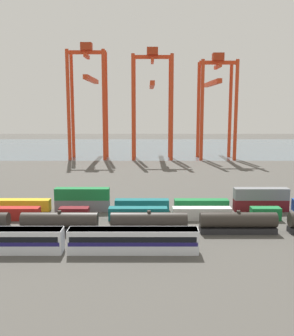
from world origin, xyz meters
name	(u,v)px	position (x,y,z in m)	size (l,w,h in m)	color
ground_plane	(127,182)	(0.00, 40.00, 0.00)	(420.00, 420.00, 0.00)	#4C4944
harbour_water	(136,147)	(0.00, 141.58, 0.00)	(400.00, 110.00, 0.01)	slate
passenger_train	(66,239)	(-6.69, -19.15, 2.14)	(42.59, 3.14, 3.90)	silver
freight_tank_row	(150,223)	(6.76, -9.46, 1.99)	(80.26, 2.79, 4.25)	#232326
shipping_container_2	(11,213)	(-21.92, -0.92, 1.30)	(12.10, 2.44, 2.60)	#AD211C
shipping_container_3	(75,213)	(-8.69, -0.92, 1.30)	(6.04, 2.44, 2.60)	maroon
shipping_container_4	(139,214)	(4.53, -0.92, 1.30)	(12.10, 2.44, 2.60)	#146066
shipping_container_5	(202,214)	(17.75, -0.92, 1.30)	(12.10, 2.44, 2.60)	silver
shipping_container_6	(266,214)	(30.97, -0.92, 1.30)	(6.04, 2.44, 2.60)	#197538
shipping_container_9	(24,205)	(-21.47, 6.03, 1.30)	(12.10, 2.44, 2.60)	gold
shipping_container_10	(83,205)	(-8.11, 6.03, 1.30)	(12.10, 2.44, 2.60)	slate
shipping_container_11	(83,194)	(-8.11, 6.03, 3.90)	(12.10, 2.44, 2.60)	#197538
shipping_container_12	(143,205)	(5.25, 6.03, 1.30)	(12.10, 2.44, 2.60)	#146066
shipping_container_13	(202,205)	(18.61, 6.03, 1.30)	(12.10, 2.44, 2.60)	#197538
shipping_container_14	(261,205)	(31.97, 6.03, 1.30)	(12.10, 2.44, 2.60)	maroon
shipping_container_15	(262,194)	(31.97, 6.03, 3.90)	(12.10, 2.44, 2.60)	slate
gantry_crane_west	(89,91)	(-19.68, 97.30, 30.06)	(16.87, 38.00, 50.15)	red
gantry_crane_central	(153,93)	(8.72, 97.45, 28.89)	(17.96, 39.24, 48.21)	red
gantry_crane_east	(216,95)	(37.11, 97.73, 28.17)	(16.10, 40.52, 45.85)	red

